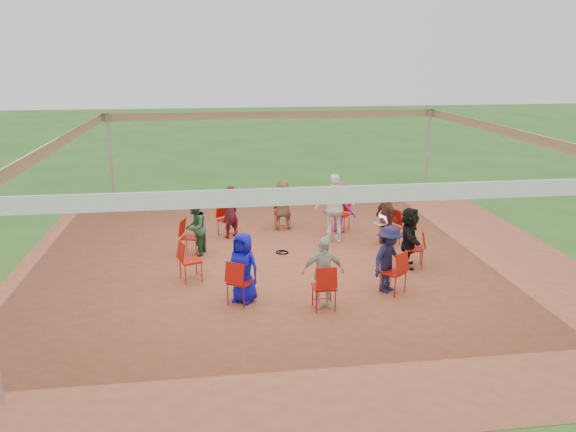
{
  "coord_description": "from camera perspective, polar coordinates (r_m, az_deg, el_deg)",
  "views": [
    {
      "loc": [
        -1.94,
        -12.28,
        4.69
      ],
      "look_at": [
        -0.22,
        0.3,
        1.02
      ],
      "focal_mm": 35.0,
      "sensor_mm": 36.0,
      "label": 1
    }
  ],
  "objects": [
    {
      "name": "chair_9",
      "position": [
        13.07,
        12.66,
        -3.23
      ],
      "size": [
        0.54,
        0.53,
        0.9
      ],
      "primitive_type": null,
      "rotation": [
        0.0,
        0.0,
        1.28
      ],
      "color": "#A70F06",
      "rests_on": "ground"
    },
    {
      "name": "chair_2",
      "position": [
        15.62,
        -0.6,
        0.35
      ],
      "size": [
        0.43,
        0.45,
        0.9
      ],
      "primitive_type": null,
      "rotation": [
        0.0,
        0.0,
        -3.12
      ],
      "color": "#A70F06",
      "rests_on": "ground"
    },
    {
      "name": "standing_person",
      "position": [
        14.41,
        4.79,
        0.8
      ],
      "size": [
        1.05,
        0.54,
        1.79
      ],
      "primitive_type": "imported",
      "rotation": [
        0.0,
        0.0,
        3.15
      ],
      "color": "white",
      "rests_on": "ground"
    },
    {
      "name": "person_seated_1",
      "position": [
        15.27,
        5.23,
        0.91
      ],
      "size": [
        1.0,
        0.88,
        1.4
      ],
      "primitive_type": "imported",
      "rotation": [
        0.0,
        0.0,
        2.54
      ],
      "color": "#92176E",
      "rests_on": "ground"
    },
    {
      "name": "chair_5",
      "position": [
        12.18,
        -9.87,
        -4.52
      ],
      "size": [
        0.55,
        0.54,
        0.9
      ],
      "primitive_type": null,
      "rotation": [
        0.0,
        0.0,
        -1.23
      ],
      "color": "#A70F06",
      "rests_on": "ground"
    },
    {
      "name": "person_seated_0",
      "position": [
        14.37,
        9.99,
        -0.24
      ],
      "size": [
        0.67,
        0.91,
        1.4
      ],
      "primitive_type": "imported",
      "rotation": [
        0.0,
        0.0,
        1.91
      ],
      "color": "#552924",
      "rests_on": "ground"
    },
    {
      "name": "chair_1",
      "position": [
        15.44,
        5.37,
        0.1
      ],
      "size": [
        0.6,
        0.6,
        0.9
      ],
      "primitive_type": null,
      "rotation": [
        0.0,
        0.0,
        2.54
      ],
      "color": "#A70F06",
      "rests_on": "ground"
    },
    {
      "name": "person_seated_5",
      "position": [
        10.97,
        -4.58,
        -5.24
      ],
      "size": [
        0.78,
        0.7,
        1.4
      ],
      "primitive_type": "imported",
      "rotation": [
        0.0,
        0.0,
        -0.6
      ],
      "color": "#0D0EA8",
      "rests_on": "ground"
    },
    {
      "name": "ground",
      "position": [
        13.29,
        1.12,
        -4.57
      ],
      "size": [
        80.0,
        80.0,
        0.0
      ],
      "primitive_type": "plane",
      "color": "#265219",
      "rests_on": "ground"
    },
    {
      "name": "person_seated_4",
      "position": [
        13.6,
        -9.41,
        -1.15
      ],
      "size": [
        0.57,
        0.76,
        1.4
      ],
      "primitive_type": "imported",
      "rotation": [
        0.0,
        0.0,
        -1.86
      ],
      "color": "#234E30",
      "rests_on": "ground"
    },
    {
      "name": "chair_0",
      "position": [
        14.51,
        10.32,
        -1.15
      ],
      "size": [
        0.55,
        0.54,
        0.9
      ],
      "primitive_type": null,
      "rotation": [
        0.0,
        0.0,
        1.91
      ],
      "color": "#A70F06",
      "rests_on": "ground"
    },
    {
      "name": "chair_3",
      "position": [
        14.99,
        -6.17,
        -0.43
      ],
      "size": [
        0.6,
        0.6,
        0.9
      ],
      "primitive_type": null,
      "rotation": [
        0.0,
        0.0,
        -2.49
      ],
      "color": "#A70F06",
      "rests_on": "ground"
    },
    {
      "name": "person_seated_3",
      "position": [
        14.83,
        -5.9,
        0.43
      ],
      "size": [
        0.61,
        0.58,
        1.4
      ],
      "primitive_type": "imported",
      "rotation": [
        0.0,
        0.0,
        -2.49
      ],
      "color": "#3C1019",
      "rests_on": "ground"
    },
    {
      "name": "chair_4",
      "position": [
        13.71,
        -9.84,
        -2.15
      ],
      "size": [
        0.54,
        0.53,
        0.9
      ],
      "primitive_type": null,
      "rotation": [
        0.0,
        0.0,
        -1.86
      ],
      "color": "#A70F06",
      "rests_on": "ground"
    },
    {
      "name": "chair_7",
      "position": [
        10.73,
        3.68,
        -7.21
      ],
      "size": [
        0.43,
        0.45,
        0.9
      ],
      "primitive_type": null,
      "rotation": [
        0.0,
        0.0,
        0.03
      ],
      "color": "#A70F06",
      "rests_on": "ground"
    },
    {
      "name": "person_seated_2",
      "position": [
        15.43,
        -0.54,
        1.14
      ],
      "size": [
        1.31,
        0.52,
        1.4
      ],
      "primitive_type": "imported",
      "rotation": [
        0.0,
        0.0,
        -3.12
      ],
      "color": "#957C57",
      "rests_on": "ground"
    },
    {
      "name": "person_seated_8",
      "position": [
        12.98,
        12.21,
        -2.15
      ],
      "size": [
        0.83,
        1.38,
        1.4
      ],
      "primitive_type": "imported",
      "rotation": [
        0.0,
        0.0,
        1.28
      ],
      "color": "black",
      "rests_on": "ground"
    },
    {
      "name": "chair_8",
      "position": [
        11.59,
        10.63,
        -5.64
      ],
      "size": [
        0.6,
        0.6,
        0.9
      ],
      "primitive_type": null,
      "rotation": [
        0.0,
        0.0,
        0.65
      ],
      "color": "#A70F06",
      "rests_on": "ground"
    },
    {
      "name": "person_seated_7",
      "position": [
        11.56,
        10.21,
        -4.32
      ],
      "size": [
        0.99,
        0.91,
        1.4
      ],
      "primitive_type": "imported",
      "rotation": [
        0.0,
        0.0,
        0.65
      ],
      "color": "#181839",
      "rests_on": "ground"
    },
    {
      "name": "dirt_patch",
      "position": [
        13.29,
        1.12,
        -4.54
      ],
      "size": [
        13.0,
        13.0,
        0.0
      ],
      "primitive_type": "plane",
      "color": "brown",
      "rests_on": "ground"
    },
    {
      "name": "tent",
      "position": [
        12.65,
        1.18,
        5.54
      ],
      "size": [
        10.33,
        10.33,
        3.0
      ],
      "color": "#B2B2B7",
      "rests_on": "ground"
    },
    {
      "name": "chair_6",
      "position": [
        10.97,
        -4.87,
        -6.69
      ],
      "size": [
        0.6,
        0.6,
        0.9
      ],
      "primitive_type": null,
      "rotation": [
        0.0,
        0.0,
        -0.6
      ],
      "color": "#A70F06",
      "rests_on": "ground"
    },
    {
      "name": "cable_coil",
      "position": [
        13.78,
        -0.55,
        -3.71
      ],
      "size": [
        0.32,
        0.32,
        0.03
      ],
      "rotation": [
        0.0,
        0.0,
        0.04
      ],
      "color": "black",
      "rests_on": "ground"
    },
    {
      "name": "person_seated_6",
      "position": [
        10.74,
        3.56,
        -5.71
      ],
      "size": [
        0.83,
        0.44,
        1.4
      ],
      "primitive_type": "imported",
      "rotation": [
        0.0,
        0.0,
        0.03
      ],
      "color": "beige",
      "rests_on": "ground"
    },
    {
      "name": "laptop",
      "position": [
        14.29,
        9.47,
        -0.5
      ],
      "size": [
        0.36,
        0.4,
        0.23
      ],
      "rotation": [
        0.0,
        0.0,
        1.91
      ],
      "color": "#B7B7BC",
      "rests_on": "ground"
    }
  ]
}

